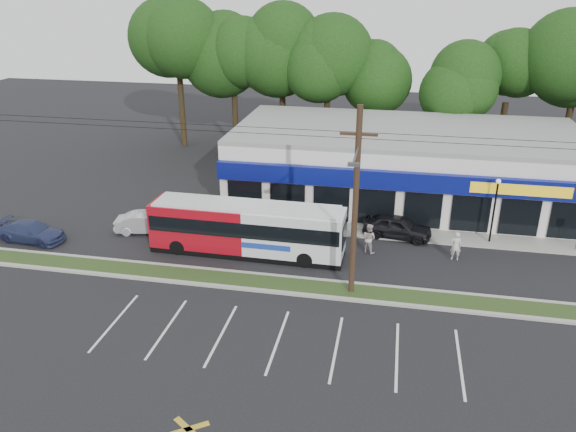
{
  "coord_description": "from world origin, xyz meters",
  "views": [
    {
      "loc": [
        4.73,
        -24.99,
        15.35
      ],
      "look_at": [
        -1.2,
        5.0,
        2.41
      ],
      "focal_mm": 35.0,
      "sensor_mm": 36.0,
      "label": 1
    }
  ],
  "objects_px": {
    "car_blue": "(31,231)",
    "pedestrian_a": "(456,246)",
    "metrobus": "(247,228)",
    "car_dark": "(397,227)",
    "pedestrian_b": "(369,238)",
    "utility_pole": "(352,198)",
    "car_silver": "(147,223)",
    "lamp_post": "(495,203)"
  },
  "relations": [
    {
      "from": "metrobus",
      "to": "pedestrian_b",
      "type": "relative_size",
      "value": 6.31
    },
    {
      "from": "car_silver",
      "to": "pedestrian_a",
      "type": "bearing_deg",
      "value": -102.12
    },
    {
      "from": "utility_pole",
      "to": "car_dark",
      "type": "height_order",
      "value": "utility_pole"
    },
    {
      "from": "metrobus",
      "to": "pedestrian_a",
      "type": "xyz_separation_m",
      "value": [
        12.25,
        1.5,
        -0.78
      ]
    },
    {
      "from": "car_blue",
      "to": "pedestrian_a",
      "type": "distance_m",
      "value": 26.24
    },
    {
      "from": "utility_pole",
      "to": "car_silver",
      "type": "bearing_deg",
      "value": 159.11
    },
    {
      "from": "lamp_post",
      "to": "pedestrian_a",
      "type": "height_order",
      "value": "lamp_post"
    },
    {
      "from": "pedestrian_a",
      "to": "car_blue",
      "type": "bearing_deg",
      "value": 2.63
    },
    {
      "from": "lamp_post",
      "to": "car_silver",
      "type": "distance_m",
      "value": 22.07
    },
    {
      "from": "utility_pole",
      "to": "car_dark",
      "type": "relative_size",
      "value": 11.54
    },
    {
      "from": "metrobus",
      "to": "car_dark",
      "type": "distance_m",
      "value": 9.75
    },
    {
      "from": "pedestrian_a",
      "to": "car_dark",
      "type": "bearing_deg",
      "value": -39.09
    },
    {
      "from": "lamp_post",
      "to": "pedestrian_b",
      "type": "relative_size",
      "value": 2.29
    },
    {
      "from": "metrobus",
      "to": "car_blue",
      "type": "height_order",
      "value": "metrobus"
    },
    {
      "from": "pedestrian_a",
      "to": "car_silver",
      "type": "bearing_deg",
      "value": -3.24
    },
    {
      "from": "utility_pole",
      "to": "metrobus",
      "type": "xyz_separation_m",
      "value": [
        -6.42,
        3.57,
        -3.75
      ]
    },
    {
      "from": "utility_pole",
      "to": "car_silver",
      "type": "distance_m",
      "value": 15.36
    },
    {
      "from": "car_silver",
      "to": "car_blue",
      "type": "xyz_separation_m",
      "value": [
        -6.64,
        -2.64,
        -0.04
      ]
    },
    {
      "from": "utility_pole",
      "to": "car_dark",
      "type": "distance_m",
      "value": 9.23
    },
    {
      "from": "car_blue",
      "to": "pedestrian_b",
      "type": "distance_m",
      "value": 21.17
    },
    {
      "from": "metrobus",
      "to": "car_blue",
      "type": "xyz_separation_m",
      "value": [
        -13.87,
        -1.0,
        -1.03
      ]
    },
    {
      "from": "lamp_post",
      "to": "pedestrian_b",
      "type": "xyz_separation_m",
      "value": [
        -7.43,
        -2.8,
        -1.74
      ]
    },
    {
      "from": "metrobus",
      "to": "pedestrian_a",
      "type": "relative_size",
      "value": 6.62
    },
    {
      "from": "car_silver",
      "to": "car_dark",
      "type": "bearing_deg",
      "value": -93.36
    },
    {
      "from": "car_dark",
      "to": "utility_pole",
      "type": "bearing_deg",
      "value": 171.81
    },
    {
      "from": "metrobus",
      "to": "car_dark",
      "type": "bearing_deg",
      "value": 25.23
    },
    {
      "from": "utility_pole",
      "to": "pedestrian_a",
      "type": "relative_size",
      "value": 28.28
    },
    {
      "from": "car_blue",
      "to": "car_dark",
      "type": "bearing_deg",
      "value": -72.24
    },
    {
      "from": "car_dark",
      "to": "car_blue",
      "type": "bearing_deg",
      "value": 111.98
    },
    {
      "from": "utility_pole",
      "to": "car_silver",
      "type": "height_order",
      "value": "utility_pole"
    },
    {
      "from": "lamp_post",
      "to": "car_blue",
      "type": "relative_size",
      "value": 0.97
    },
    {
      "from": "utility_pole",
      "to": "car_blue",
      "type": "height_order",
      "value": "utility_pole"
    },
    {
      "from": "lamp_post",
      "to": "car_silver",
      "type": "relative_size",
      "value": 1.04
    },
    {
      "from": "metrobus",
      "to": "pedestrian_b",
      "type": "height_order",
      "value": "metrobus"
    },
    {
      "from": "car_silver",
      "to": "car_blue",
      "type": "relative_size",
      "value": 0.93
    },
    {
      "from": "lamp_post",
      "to": "car_dark",
      "type": "height_order",
      "value": "lamp_post"
    },
    {
      "from": "lamp_post",
      "to": "utility_pole",
      "type": "bearing_deg",
      "value": -136.05
    },
    {
      "from": "utility_pole",
      "to": "pedestrian_a",
      "type": "height_order",
      "value": "utility_pole"
    },
    {
      "from": "lamp_post",
      "to": "pedestrian_b",
      "type": "bearing_deg",
      "value": -159.35
    },
    {
      "from": "car_blue",
      "to": "pedestrian_a",
      "type": "relative_size",
      "value": 2.47
    },
    {
      "from": "utility_pole",
      "to": "metrobus",
      "type": "height_order",
      "value": "utility_pole"
    },
    {
      "from": "lamp_post",
      "to": "metrobus",
      "type": "relative_size",
      "value": 0.36
    }
  ]
}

